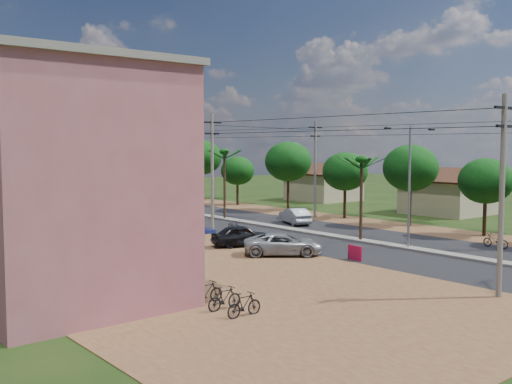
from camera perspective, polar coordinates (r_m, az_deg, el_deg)
ground at (r=40.17m, az=14.28°, el=-5.36°), size 160.00×160.00×0.00m
road at (r=50.39m, az=0.38°, el=-3.21°), size 12.00×110.00×0.04m
median at (r=52.70m, az=-1.71°, el=-2.80°), size 1.00×90.00×0.18m
dirt_lot_west at (r=36.29m, az=-10.87°, el=-6.33°), size 18.00×46.00×0.04m
dirt_shoulder_east at (r=56.17m, az=7.06°, el=-2.46°), size 5.00×90.00×0.03m
shophouse_pink at (r=25.45m, az=-16.24°, el=0.67°), size 9.00×6.40×10.30m
shophouse_cream at (r=32.03m, az=-21.16°, el=0.40°), size 9.00×6.40×9.30m
house_east_near at (r=61.91m, az=17.83°, el=0.22°), size 7.60×7.50×4.60m
house_east_far at (r=73.91m, az=6.45°, el=1.07°), size 7.60×7.50×4.60m
tree_east_b at (r=47.50m, az=21.03°, el=0.98°), size 4.00×4.00×5.83m
tree_east_c at (r=51.59m, az=14.50°, el=2.22°), size 4.60×4.60×6.83m
tree_east_d at (r=55.80m, az=8.49°, el=1.94°), size 4.20×4.20×6.13m
tree_east_e at (r=61.55m, az=3.08°, el=2.92°), size 4.80×4.80×7.14m
tree_east_f at (r=67.46m, az=-1.77°, el=2.04°), size 3.80×3.80×5.52m
tree_east_g at (r=74.24m, az=-5.19°, el=3.29°), size 5.00×5.00×7.38m
tree_east_h at (r=80.84m, az=-8.56°, el=2.93°), size 4.40×4.40×6.52m
palm_median_near at (r=42.10m, az=10.03°, el=2.73°), size 2.00×2.00×6.15m
palm_median_mid at (r=53.88m, az=-3.03°, el=3.55°), size 2.00×2.00×6.55m
palm_median_far at (r=67.43m, az=-11.13°, el=3.12°), size 2.00×2.00×5.85m
streetlight_near at (r=39.65m, az=14.41°, el=1.47°), size 5.10×0.18×8.00m
streetlight_mid at (r=58.00m, az=-5.96°, el=2.50°), size 5.10×0.18×8.00m
streetlight_far at (r=80.04m, az=-15.90°, el=2.90°), size 5.10×0.18×8.00m
utility_pole_w_a at (r=28.39m, az=22.38°, el=0.07°), size 1.60×0.24×9.00m
utility_pole_w_b at (r=43.33m, az=-4.19°, el=1.81°), size 1.60×0.24×9.00m
utility_pole_w_c at (r=62.59m, az=-15.91°, el=2.47°), size 1.60×0.24×9.00m
utility_pole_w_d at (r=82.26m, az=-21.77°, el=2.77°), size 1.60×0.24×9.00m
utility_pole_e_b at (r=55.78m, az=5.66°, el=2.40°), size 1.60×0.24×9.00m
utility_pole_e_c at (r=72.98m, az=-6.68°, el=2.88°), size 1.60×0.24×9.00m
car_silver_mid at (r=51.27m, az=3.71°, el=-2.34°), size 2.83×4.42×1.38m
car_white_far at (r=61.84m, az=-13.37°, el=-1.26°), size 2.01×4.91×1.42m
car_parked_silver at (r=36.90m, az=2.60°, el=-5.04°), size 5.17×4.77×1.34m
car_parked_dark at (r=40.14m, az=-1.33°, el=-4.22°), size 4.43×2.82×1.40m
moto_rider_east at (r=42.43m, az=21.85°, el=-4.39°), size 0.70×1.80×0.93m
moto_rider_west_a at (r=46.95m, az=-2.09°, el=-3.26°), size 0.71×1.73×0.89m
moto_rider_west_b at (r=62.80m, az=-12.10°, el=-1.29°), size 0.87×1.92×1.11m
roadside_sign at (r=35.68m, az=9.40°, el=-5.78°), size 0.16×1.10×0.91m
parked_scooter_row at (r=28.66m, az=-8.48°, el=-8.21°), size 1.67×12.18×1.00m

